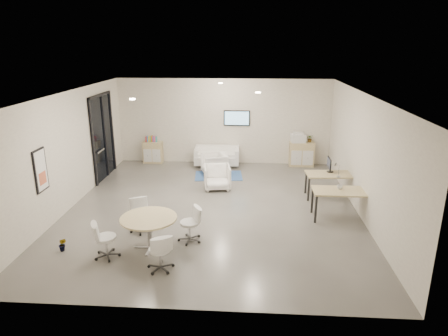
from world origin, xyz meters
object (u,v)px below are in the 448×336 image
loveseat (217,157)px  round_table (149,221)px  armchair_right (217,176)px  desk_front (342,193)px  sideboard_right (301,154)px  desk_rear (331,176)px  sideboard_left (153,152)px  armchair_left (214,163)px

loveseat → round_table: bearing=-100.5°
loveseat → armchair_right: (0.22, -2.51, 0.08)m
round_table → desk_front: bearing=22.7°
armchair_right → desk_front: size_ratio=0.55×
loveseat → sideboard_right: bearing=1.2°
desk_rear → round_table: (-4.63, -3.43, 0.01)m
sideboard_left → loveseat: bearing=-4.6°
desk_front → round_table: (-4.64, -1.94, -0.02)m
desk_front → round_table: 5.03m
sideboard_left → round_table: sideboard_left is taller
loveseat → armchair_right: bearing=-86.9°
armchair_left → desk_rear: (3.66, -1.98, 0.27)m
sideboard_right → round_table: (-4.16, -6.64, 0.23)m
armchair_right → round_table: 4.15m
armchair_right → round_table: size_ratio=0.66×
sideboard_left → desk_front: (6.15, -4.73, 0.29)m
sideboard_right → round_table: bearing=-122.0°
sideboard_right → armchair_left: (-3.19, -1.24, -0.04)m
armchair_right → round_table: bearing=-115.7°
sideboard_left → sideboard_right: bearing=-0.3°
desk_front → sideboard_left: bearing=141.9°
sideboard_left → desk_rear: bearing=-27.8°
round_table → sideboard_right: bearing=58.0°
round_table → sideboard_left: bearing=102.8°
sideboard_left → armchair_left: 2.79m
loveseat → desk_rear: bearing=-41.7°
desk_front → sideboard_right: bearing=95.3°
armchair_left → round_table: bearing=-29.4°
armchair_left → desk_rear: 4.17m
desk_rear → armchair_left: bearing=147.7°
sideboard_right → desk_front: bearing=-84.2°
armchair_left → round_table: armchair_left is taller
sideboard_left → round_table: size_ratio=0.66×
sideboard_right → armchair_left: bearing=-158.8°
armchair_right → desk_front: 4.00m
loveseat → desk_rear: (3.65, -3.05, 0.34)m
armchair_left → desk_rear: bearing=42.4°
sideboard_left → desk_rear: sideboard_left is taller
sideboard_right → loveseat: sideboard_right is taller
desk_front → desk_rear: bearing=89.8°
armchair_right → desk_front: (3.44, -2.02, 0.29)m
armchair_left → round_table: 5.50m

